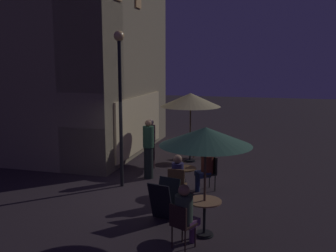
{
  "coord_description": "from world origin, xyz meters",
  "views": [
    {
      "loc": [
        -9.59,
        -3.57,
        3.67
      ],
      "look_at": [
        2.34,
        -0.26,
        1.57
      ],
      "focal_mm": 41.55,
      "sensor_mm": 36.0,
      "label": 1
    }
  ],
  "objects_px": {
    "patron_seated_0": "(185,212)",
    "patron_standing_3": "(151,143)",
    "cafe_table_0": "(204,210)",
    "cafe_chair_1": "(201,143)",
    "patio_umbrella_0": "(206,137)",
    "patron_seated_1": "(178,175)",
    "cafe_table_1": "(190,147)",
    "cafe_chair_0": "(181,222)",
    "cafe_table_2": "(184,175)",
    "patio_umbrella_1": "(191,100)",
    "menu_sandwich_board": "(164,199)",
    "street_lamp_near_corner": "(120,86)",
    "cafe_chair_3": "(210,170)",
    "cafe_chair_2": "(177,183)",
    "patron_seated_2": "(206,167)",
    "patron_standing_4": "(148,149)"
  },
  "relations": [
    {
      "from": "cafe_table_2",
      "to": "street_lamp_near_corner",
      "type": "bearing_deg",
      "value": 85.88
    },
    {
      "from": "menu_sandwich_board",
      "to": "cafe_table_0",
      "type": "height_order",
      "value": "menu_sandwich_board"
    },
    {
      "from": "cafe_table_1",
      "to": "patio_umbrella_1",
      "type": "bearing_deg",
      "value": 0.0
    },
    {
      "from": "cafe_table_2",
      "to": "cafe_chair_1",
      "type": "xyz_separation_m",
      "value": [
        4.2,
        0.31,
        0.04
      ]
    },
    {
      "from": "patio_umbrella_0",
      "to": "patron_seated_1",
      "type": "bearing_deg",
      "value": 30.0
    },
    {
      "from": "patron_seated_0",
      "to": "patron_seated_1",
      "type": "xyz_separation_m",
      "value": [
        2.34,
        0.73,
        -0.01
      ]
    },
    {
      "from": "cafe_table_0",
      "to": "cafe_chair_2",
      "type": "distance_m",
      "value": 1.88
    },
    {
      "from": "cafe_table_2",
      "to": "patio_umbrella_1",
      "type": "bearing_deg",
      "value": 9.44
    },
    {
      "from": "cafe_table_1",
      "to": "cafe_table_2",
      "type": "xyz_separation_m",
      "value": [
        -3.45,
        -0.57,
        -0.0
      ]
    },
    {
      "from": "cafe_table_1",
      "to": "cafe_table_2",
      "type": "bearing_deg",
      "value": -170.56
    },
    {
      "from": "cafe_table_2",
      "to": "patron_seated_0",
      "type": "bearing_deg",
      "value": -166.28
    },
    {
      "from": "patio_umbrella_0",
      "to": "cafe_chair_2",
      "type": "bearing_deg",
      "value": 32.2
    },
    {
      "from": "patio_umbrella_1",
      "to": "patio_umbrella_0",
      "type": "bearing_deg",
      "value": -164.9
    },
    {
      "from": "cafe_table_1",
      "to": "patron_standing_3",
      "type": "height_order",
      "value": "patron_standing_3"
    },
    {
      "from": "cafe_chair_3",
      "to": "patron_seated_2",
      "type": "relative_size",
      "value": 0.8
    },
    {
      "from": "cafe_chair_1",
      "to": "street_lamp_near_corner",
      "type": "bearing_deg",
      "value": -1.68
    },
    {
      "from": "patio_umbrella_1",
      "to": "patron_seated_0",
      "type": "relative_size",
      "value": 1.93
    },
    {
      "from": "street_lamp_near_corner",
      "to": "cafe_chair_3",
      "type": "bearing_deg",
      "value": -81.89
    },
    {
      "from": "patio_umbrella_1",
      "to": "patron_seated_1",
      "type": "relative_size",
      "value": 1.95
    },
    {
      "from": "patron_seated_0",
      "to": "patron_seated_2",
      "type": "bearing_deg",
      "value": 28.11
    },
    {
      "from": "cafe_table_0",
      "to": "cafe_chair_0",
      "type": "xyz_separation_m",
      "value": [
        -0.72,
        0.33,
        0.0
      ]
    },
    {
      "from": "menu_sandwich_board",
      "to": "cafe_chair_2",
      "type": "bearing_deg",
      "value": 7.83
    },
    {
      "from": "cafe_chair_0",
      "to": "patron_seated_1",
      "type": "xyz_separation_m",
      "value": [
        2.46,
        0.67,
        0.16
      ]
    },
    {
      "from": "street_lamp_near_corner",
      "to": "cafe_table_2",
      "type": "bearing_deg",
      "value": -94.12
    },
    {
      "from": "cafe_table_1",
      "to": "patron_standing_3",
      "type": "relative_size",
      "value": 0.43
    },
    {
      "from": "street_lamp_near_corner",
      "to": "cafe_chair_2",
      "type": "bearing_deg",
      "value": -117.57
    },
    {
      "from": "cafe_chair_1",
      "to": "cafe_chair_3",
      "type": "relative_size",
      "value": 0.94
    },
    {
      "from": "cafe_table_1",
      "to": "patron_standing_4",
      "type": "distance_m",
      "value": 2.53
    },
    {
      "from": "patio_umbrella_0",
      "to": "cafe_chair_1",
      "type": "relative_size",
      "value": 2.54
    },
    {
      "from": "cafe_table_0",
      "to": "cafe_table_2",
      "type": "bearing_deg",
      "value": 22.57
    },
    {
      "from": "patio_umbrella_0",
      "to": "menu_sandwich_board",
      "type": "bearing_deg",
      "value": 58.55
    },
    {
      "from": "cafe_chair_0",
      "to": "patron_seated_1",
      "type": "height_order",
      "value": "patron_seated_1"
    },
    {
      "from": "cafe_table_1",
      "to": "cafe_chair_1",
      "type": "relative_size",
      "value": 0.79
    },
    {
      "from": "menu_sandwich_board",
      "to": "patio_umbrella_0",
      "type": "bearing_deg",
      "value": -109.64
    },
    {
      "from": "cafe_chair_0",
      "to": "cafe_chair_3",
      "type": "bearing_deg",
      "value": 25.22
    },
    {
      "from": "street_lamp_near_corner",
      "to": "cafe_chair_3",
      "type": "distance_m",
      "value": 3.5
    },
    {
      "from": "patron_seated_0",
      "to": "patron_standing_3",
      "type": "distance_m",
      "value": 5.82
    },
    {
      "from": "cafe_table_1",
      "to": "cafe_chair_0",
      "type": "height_order",
      "value": "cafe_chair_0"
    },
    {
      "from": "cafe_chair_2",
      "to": "cafe_table_0",
      "type": "bearing_deg",
      "value": -149.1
    },
    {
      "from": "cafe_table_0",
      "to": "cafe_chair_1",
      "type": "distance_m",
      "value": 6.78
    },
    {
      "from": "cafe_chair_1",
      "to": "patron_seated_1",
      "type": "xyz_separation_m",
      "value": [
        -4.91,
        -0.32,
        0.17
      ]
    },
    {
      "from": "patron_standing_4",
      "to": "street_lamp_near_corner",
      "type": "bearing_deg",
      "value": -63.09
    },
    {
      "from": "cafe_table_0",
      "to": "cafe_chair_1",
      "type": "relative_size",
      "value": 0.84
    },
    {
      "from": "menu_sandwich_board",
      "to": "cafe_chair_1",
      "type": "xyz_separation_m",
      "value": [
        6.0,
        0.26,
        0.09
      ]
    },
    {
      "from": "menu_sandwich_board",
      "to": "patio_umbrella_1",
      "type": "xyz_separation_m",
      "value": [
        5.26,
        0.53,
        1.8
      ]
    },
    {
      "from": "patio_umbrella_1",
      "to": "patron_seated_2",
      "type": "xyz_separation_m",
      "value": [
        -3.04,
        -1.11,
        -1.57
      ]
    },
    {
      "from": "patio_umbrella_1",
      "to": "patron_standing_3",
      "type": "distance_m",
      "value": 2.17
    },
    {
      "from": "patio_umbrella_0",
      "to": "street_lamp_near_corner",
      "type": "bearing_deg",
      "value": 48.42
    },
    {
      "from": "menu_sandwich_board",
      "to": "patio_umbrella_0",
      "type": "distance_m",
      "value": 2.08
    },
    {
      "from": "cafe_table_2",
      "to": "patron_standing_4",
      "type": "height_order",
      "value": "patron_standing_4"
    }
  ]
}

